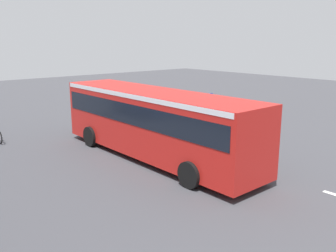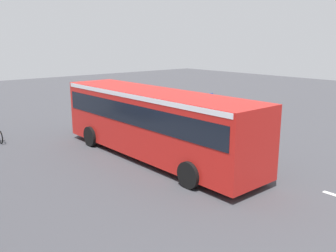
{
  "view_description": "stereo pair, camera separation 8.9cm",
  "coord_description": "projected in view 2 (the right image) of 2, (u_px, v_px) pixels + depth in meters",
  "views": [
    {
      "loc": [
        -12.71,
        10.26,
        5.37
      ],
      "look_at": [
        -0.55,
        -0.29,
        1.6
      ],
      "focal_mm": 39.19,
      "sensor_mm": 36.0,
      "label": 1
    },
    {
      "loc": [
        -12.77,
        10.19,
        5.37
      ],
      "look_at": [
        -0.55,
        -0.29,
        1.6
      ],
      "focal_mm": 39.19,
      "sensor_mm": 36.0,
      "label": 2
    }
  ],
  "objects": [
    {
      "name": "city_bus",
      "position": [
        154.0,
        118.0,
        16.76
      ],
      "size": [
        11.54,
        2.85,
        3.15
      ],
      "color": "red",
      "rests_on": "ground"
    },
    {
      "name": "ground",
      "position": [
        156.0,
        158.0,
        17.12
      ],
      "size": [
        80.0,
        80.0,
        0.0
      ],
      "primitive_type": "plane",
      "color": "#424247"
    },
    {
      "name": "traffic_sign",
      "position": [
        208.0,
        112.0,
        18.31
      ],
      "size": [
        0.08,
        0.6,
        2.8
      ],
      "color": "slate",
      "rests_on": "ground"
    },
    {
      "name": "lane_dash_centre",
      "position": [
        190.0,
        149.0,
        18.53
      ],
      "size": [
        2.0,
        0.2,
        0.01
      ],
      "primitive_type": "cube",
      "color": "silver",
      "rests_on": "ground"
    },
    {
      "name": "pedestrian",
      "position": [
        132.0,
        110.0,
        24.34
      ],
      "size": [
        0.38,
        0.38,
        1.79
      ],
      "color": "#2D2D38",
      "rests_on": "ground"
    },
    {
      "name": "lane_dash_rightmost",
      "position": [
        107.0,
        123.0,
        24.44
      ],
      "size": [
        2.0,
        0.2,
        0.01
      ],
      "primitive_type": "cube",
      "color": "silver",
      "rests_on": "ground"
    },
    {
      "name": "lane_dash_right",
      "position": [
        143.0,
        134.0,
        21.48
      ],
      "size": [
        2.0,
        0.2,
        0.01
      ],
      "primitive_type": "cube",
      "color": "silver",
      "rests_on": "ground"
    },
    {
      "name": "lane_dash_left",
      "position": [
        255.0,
        170.0,
        15.57
      ],
      "size": [
        2.0,
        0.2,
        0.01
      ],
      "primitive_type": "cube",
      "color": "silver",
      "rests_on": "ground"
    }
  ]
}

